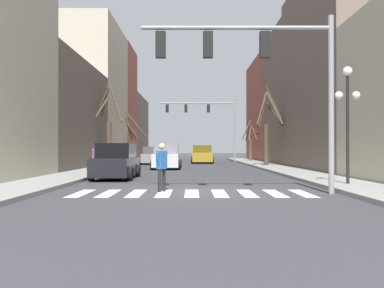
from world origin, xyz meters
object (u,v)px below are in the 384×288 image
Objects in this scene: street_lamp_right_corner at (348,101)px; car_parked_right_mid at (167,157)px; pedestrian_crossing_street at (96,155)px; street_tree_left_near at (107,128)px; car_parked_right_far at (117,162)px; traffic_signal_far at (208,115)px; traffic_signal_near at (260,62)px; street_tree_right_mid at (129,139)px; pedestrian_on_left_sidewalk at (163,163)px; street_tree_right_far at (251,141)px; car_driving_away_lane at (154,156)px; car_parked_left_mid at (203,155)px; street_tree_right_near at (269,127)px.

car_parked_right_mid is at bearing 116.83° from street_lamp_right_corner.
street_tree_left_near is (-0.92, 8.15, 1.98)m from pedestrian_crossing_street.
car_parked_right_mid is at bearing -10.24° from car_parked_right_far.
traffic_signal_far reaches higher than car_parked_right_mid.
traffic_signal_near is 25.16m from street_tree_right_mid.
traffic_signal_near reaches higher than pedestrian_on_left_sidewalk.
car_parked_right_far is at bearing -130.17° from pedestrian_on_left_sidewalk.
traffic_signal_near is 1.41× the size of street_tree_right_far.
car_parked_right_far reaches higher than pedestrian_crossing_street.
street_tree_left_near is (-1.14, -3.91, 0.79)m from street_tree_right_mid.
traffic_signal_near is 27.60m from car_driving_away_lane.
street_tree_right_mid reaches higher than street_tree_right_far.
car_parked_right_mid reaches higher than car_driving_away_lane.
car_parked_left_mid reaches higher than car_driving_away_lane.
car_parked_right_mid is at bearing -102.34° from traffic_signal_far.
pedestrian_crossing_street is (-2.12, -14.93, 0.31)m from car_driving_away_lane.
traffic_signal_far is at bearing 109.87° from street_tree_right_near.
traffic_signal_near is at bearing -96.98° from street_tree_right_far.
car_parked_right_mid is (-2.79, -12.54, 0.02)m from car_parked_left_mid.
car_parked_left_mid is (-1.17, 29.90, -3.43)m from traffic_signal_near.
traffic_signal_far is at bearing -166.86° from street_tree_right_far.
traffic_signal_far is at bearing 167.66° from car_parked_right_mid.
car_parked_right_mid is (1.73, -9.42, 0.08)m from car_driving_away_lane.
street_tree_right_far is 15.38m from street_tree_right_mid.
street_tree_right_mid is at bearing 163.92° from street_tree_right_near.
street_lamp_right_corner is at bearing -159.11° from car_driving_away_lane.
pedestrian_crossing_street reaches higher than pedestrian_on_left_sidewalk.
traffic_signal_far is at bearing -156.87° from pedestrian_on_left_sidewalk.
street_tree_right_far is (7.32, 33.19, 1.31)m from pedestrian_on_left_sidewalk.
pedestrian_on_left_sidewalk is at bearing 47.88° from pedestrian_crossing_street.
street_lamp_right_corner is 24.38m from street_tree_right_mid.
car_parked_left_mid is at bearing 43.00° from street_tree_right_mid.
traffic_signal_far is 1.82× the size of street_tree_right_far.
street_lamp_right_corner is 31.56m from street_tree_right_far.
traffic_signal_far is 1.80× the size of car_parked_right_mid.
pedestrian_crossing_street is at bearing -83.56° from street_tree_left_near.
street_tree_right_near is (0.13, 18.33, -0.14)m from street_lamp_right_corner.
car_parked_right_mid is 16.72m from pedestrian_on_left_sidewalk.
traffic_signal_far reaches higher than car_parked_left_mid.
street_tree_right_near reaches higher than car_driving_away_lane.
traffic_signal_far reaches higher than street_tree_right_near.
car_parked_right_far is (-9.46, 4.83, -2.45)m from street_lamp_right_corner.
traffic_signal_far is at bearing 51.62° from street_tree_right_mid.
traffic_signal_far is at bearing -173.67° from pedestrian_crossing_street.
car_parked_left_mid is 0.75× the size of street_tree_right_near.
car_parked_right_far is at bearing 129.13° from traffic_signal_near.
pedestrian_crossing_street is (-4.63, 11.19, 0.11)m from pedestrian_on_left_sidewalk.
traffic_signal_far is 15.24m from street_tree_left_near.
traffic_signal_near is at bearing -100.40° from street_tree_right_near.
pedestrian_on_left_sidewalk is (2.63, -6.48, 0.17)m from car_parked_right_far.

